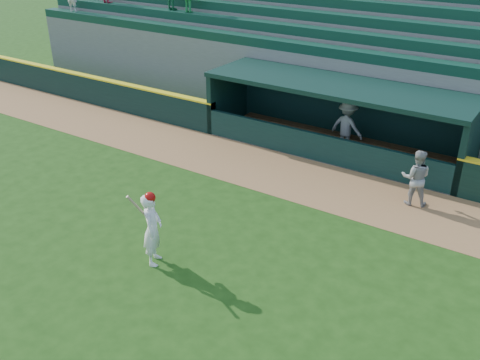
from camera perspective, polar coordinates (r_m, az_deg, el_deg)
The scene contains 9 objects.
ground at distance 13.88m, azimuth -3.68°, elevation -7.29°, with size 120.00×120.00×0.00m, color #1C4110.
warning_track at distance 17.48m, azimuth 5.98°, elevation 0.26°, with size 40.00×3.00×0.01m, color olive.
field_wall_left at distance 25.86m, azimuth -17.06°, elevation 9.50°, with size 15.50×0.30×1.20m, color black.
wall_stripe_left at distance 25.70m, azimuth -17.25°, elevation 10.84°, with size 15.50×0.32×0.06m, color yellow.
dugout_player_front at distance 16.29m, azimuth 18.24°, elevation 0.24°, with size 0.83×0.65×1.71m, color gray.
dugout_player_inside at distance 19.36m, azimuth 11.33°, elevation 5.61°, with size 1.22×0.70×1.89m, color gray.
dugout at distance 19.57m, azimuth 10.49°, elevation 7.20°, with size 9.40×2.80×2.46m.
stands at distance 23.39m, azimuth 15.42°, elevation 12.58°, with size 34.50×6.25×7.53m.
batter_at_plate at distance 13.01m, azimuth -9.33°, elevation -5.09°, with size 0.72×0.85×1.95m.
Camera 1 is at (7.07, -9.09, 7.75)m, focal length 40.00 mm.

